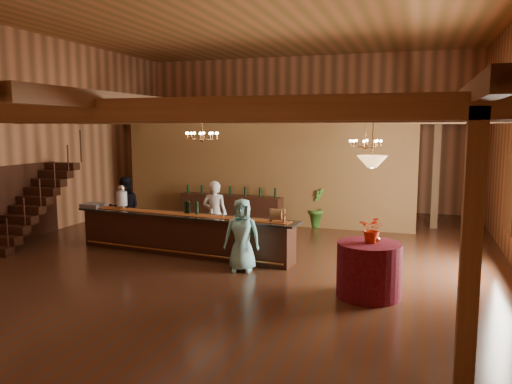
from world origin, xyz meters
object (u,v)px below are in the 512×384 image
(staff_second, at_px, (125,209))
(beverage_dispenser, at_px, (122,197))
(chandelier_right, at_px, (366,143))
(round_table, at_px, (369,270))
(tasting_bar, at_px, (183,234))
(pendant_lamp, at_px, (372,161))
(raffle_drum, at_px, (277,215))
(backbar_shelf, at_px, (231,210))
(chandelier_left, at_px, (202,135))
(bartender, at_px, (215,215))
(floor_plant, at_px, (319,207))
(guest, at_px, (242,235))

(staff_second, bearing_deg, beverage_dispenser, 86.33)
(chandelier_right, distance_m, staff_second, 6.49)
(round_table, bearing_deg, tasting_bar, 158.92)
(pendant_lamp, bearing_deg, raffle_drum, 145.76)
(round_table, bearing_deg, raffle_drum, 145.76)
(beverage_dispenser, relative_size, backbar_shelf, 0.19)
(chandelier_left, bearing_deg, pendant_lamp, -31.16)
(chandelier_left, xyz_separation_m, chandelier_right, (3.79, 1.68, -0.20))
(pendant_lamp, bearing_deg, staff_second, 158.64)
(round_table, distance_m, chandelier_left, 5.54)
(bartender, bearing_deg, raffle_drum, 144.03)
(backbar_shelf, xyz_separation_m, round_table, (4.62, -5.34, 0.03))
(backbar_shelf, xyz_separation_m, floor_plant, (2.64, 0.48, 0.14))
(chandelier_right, xyz_separation_m, staff_second, (-6.01, -1.73, -1.73))
(staff_second, distance_m, guest, 4.25)
(beverage_dispenser, xyz_separation_m, round_table, (6.23, -1.96, -0.75))
(floor_plant, bearing_deg, beverage_dispenser, -137.78)
(round_table, xyz_separation_m, bartender, (-3.94, 2.46, 0.35))
(staff_second, bearing_deg, round_table, 127.86)
(tasting_bar, height_order, bartender, bartender)
(backbar_shelf, bearing_deg, beverage_dispenser, -111.23)
(guest, bearing_deg, chandelier_left, 124.25)
(chandelier_left, distance_m, staff_second, 2.94)
(tasting_bar, distance_m, pendant_lamp, 5.13)
(guest, bearing_deg, backbar_shelf, 104.84)
(round_table, bearing_deg, chandelier_right, 97.01)
(beverage_dispenser, distance_m, round_table, 6.58)
(pendant_lamp, height_order, staff_second, pendant_lamp)
(bartender, relative_size, floor_plant, 1.40)
(pendant_lamp, distance_m, guest, 3.23)
(chandelier_left, height_order, bartender, chandelier_left)
(beverage_dispenser, xyz_separation_m, backbar_shelf, (1.61, 3.38, -0.78))
(bartender, bearing_deg, beverage_dispenser, 5.74)
(round_table, relative_size, staff_second, 0.67)
(tasting_bar, bearing_deg, guest, -20.17)
(chandelier_left, xyz_separation_m, bartender, (0.38, -0.15, -1.93))
(chandelier_left, relative_size, chandelier_right, 1.00)
(beverage_dispenser, xyz_separation_m, chandelier_right, (5.71, 2.33, 1.34))
(raffle_drum, height_order, chandelier_left, chandelier_left)
(raffle_drum, xyz_separation_m, chandelier_left, (-2.26, 1.21, 1.65))
(round_table, relative_size, chandelier_right, 1.41)
(backbar_shelf, height_order, guest, guest)
(tasting_bar, bearing_deg, chandelier_left, 88.75)
(backbar_shelf, xyz_separation_m, guest, (1.96, -4.51, 0.31))
(staff_second, distance_m, floor_plant, 5.61)
(pendant_lamp, relative_size, floor_plant, 0.75)
(chandelier_left, bearing_deg, bartender, -21.99)
(tasting_bar, relative_size, raffle_drum, 16.91)
(beverage_dispenser, distance_m, guest, 3.78)
(raffle_drum, relative_size, chandelier_left, 0.43)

